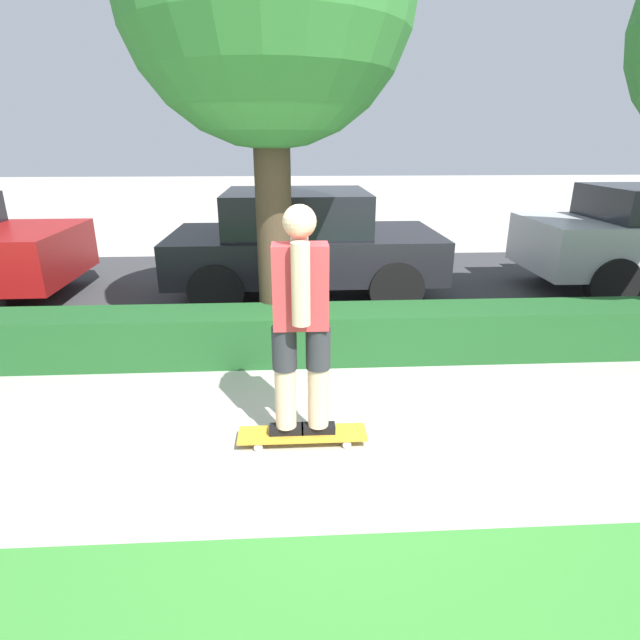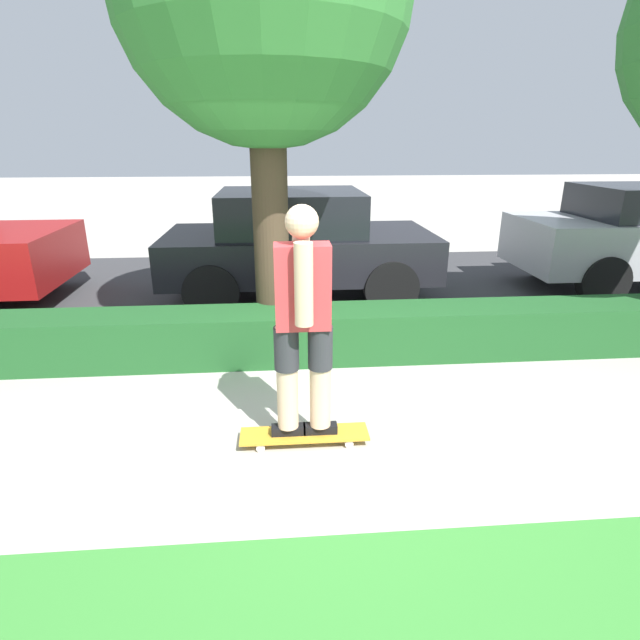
# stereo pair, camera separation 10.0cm
# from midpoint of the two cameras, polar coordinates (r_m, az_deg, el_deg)

# --- Properties ---
(ground_plane) EXTENTS (60.00, 60.00, 0.00)m
(ground_plane) POSITION_cam_midpoint_polar(r_m,az_deg,el_deg) (4.02, 2.87, -13.58)
(ground_plane) COLOR #ADA89E
(street_asphalt) EXTENTS (18.64, 5.00, 0.01)m
(street_asphalt) POSITION_cam_midpoint_polar(r_m,az_deg,el_deg) (7.86, -0.25, 3.57)
(street_asphalt) COLOR #38383A
(street_asphalt) RESTS_ON ground_plane
(hedge_row) EXTENTS (18.64, 0.60, 0.54)m
(hedge_row) POSITION_cam_midpoint_polar(r_m,az_deg,el_deg) (5.32, 1.17, -1.59)
(hedge_row) COLOR #1E5123
(hedge_row) RESTS_ON ground_plane
(skateboard) EXTENTS (0.99, 0.24, 0.09)m
(skateboard) POSITION_cam_midpoint_polar(r_m,az_deg,el_deg) (3.96, -1.28, -12.93)
(skateboard) COLOR gold
(skateboard) RESTS_ON ground_plane
(skater_person) EXTENTS (0.51, 0.45, 1.74)m
(skater_person) POSITION_cam_midpoint_polar(r_m,az_deg,el_deg) (3.54, -1.39, -0.00)
(skater_person) COLOR black
(skater_person) RESTS_ON skateboard
(parked_car_middle) EXTENTS (3.82, 1.97, 1.54)m
(parked_car_middle) POSITION_cam_midpoint_polar(r_m,az_deg,el_deg) (7.32, -1.60, 8.83)
(parked_car_middle) COLOR black
(parked_car_middle) RESTS_ON ground_plane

